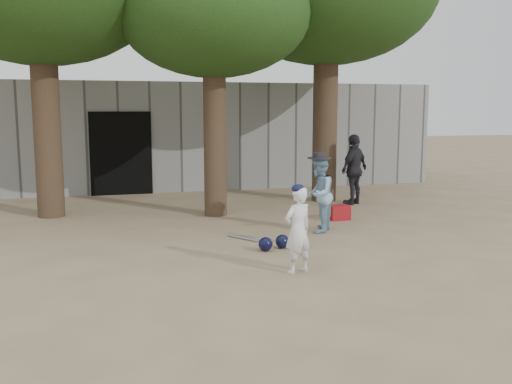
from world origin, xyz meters
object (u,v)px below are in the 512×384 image
object	(u,v)px
spectator_blue	(319,194)
spectator_dark	(354,169)
boy_player	(298,230)
red_bag	(338,212)

from	to	relation	value
spectator_blue	spectator_dark	world-z (taller)	spectator_dark
boy_player	red_bag	bearing A→B (deg)	-142.07
spectator_dark	red_bag	world-z (taller)	spectator_dark
boy_player	spectator_dark	world-z (taller)	spectator_dark
spectator_blue	spectator_dark	bearing A→B (deg)	176.43
boy_player	spectator_dark	distance (m)	6.06
boy_player	spectator_blue	bearing A→B (deg)	-138.00
spectator_dark	red_bag	size ratio (longest dim) A/B	3.99
spectator_dark	red_bag	xyz separation A→B (m)	(-1.15, -1.70, -0.69)
spectator_blue	spectator_dark	size ratio (longest dim) A/B	0.84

